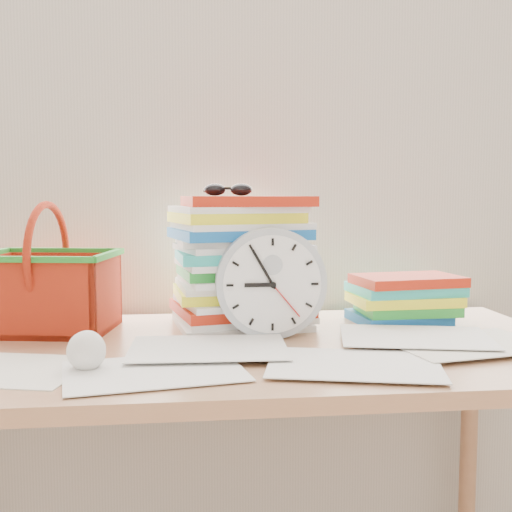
{
  "coord_description": "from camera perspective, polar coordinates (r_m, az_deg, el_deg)",
  "views": [
    {
      "loc": [
        -0.1,
        0.34,
        1.05
      ],
      "look_at": [
        0.05,
        1.6,
        0.93
      ],
      "focal_mm": 45.0,
      "sensor_mm": 36.0,
      "label": 1
    }
  ],
  "objects": [
    {
      "name": "curtain",
      "position": [
        1.66,
        -3.24,
        14.1
      ],
      "size": [
        2.4,
        0.01,
        2.5
      ],
      "primitive_type": "cube",
      "color": "beige",
      "rests_on": "room_shell"
    },
    {
      "name": "scattered_papers",
      "position": [
        1.3,
        -2.08,
        -7.6
      ],
      "size": [
        1.26,
        0.42,
        0.02
      ],
      "primitive_type": null,
      "color": "white",
      "rests_on": "desk"
    },
    {
      "name": "basket",
      "position": [
        1.48,
        -17.98,
        -1.04
      ],
      "size": [
        0.31,
        0.26,
        0.28
      ],
      "primitive_type": null,
      "rotation": [
        0.0,
        0.0,
        -0.17
      ],
      "color": "#B82E12",
      "rests_on": "desk"
    },
    {
      "name": "clock",
      "position": [
        1.34,
        1.32,
        -2.4
      ],
      "size": [
        0.23,
        0.05,
        0.23
      ],
      "primitive_type": "cylinder",
      "rotation": [
        1.57,
        0.0,
        0.0
      ],
      "color": "#ACB4BD",
      "rests_on": "desk"
    },
    {
      "name": "crumpled_ball",
      "position": [
        1.15,
        -14.87,
        -8.11
      ],
      "size": [
        0.07,
        0.07,
        0.07
      ],
      "primitive_type": "sphere",
      "color": "white",
      "rests_on": "desk"
    },
    {
      "name": "desk",
      "position": [
        1.32,
        -2.07,
        -11.01
      ],
      "size": [
        1.4,
        0.7,
        0.75
      ],
      "color": "#A7734E",
      "rests_on": "ground"
    },
    {
      "name": "sunglasses",
      "position": [
        1.45,
        -2.5,
        5.91
      ],
      "size": [
        0.15,
        0.14,
        0.03
      ],
      "primitive_type": null,
      "rotation": [
        0.0,
        0.0,
        -0.34
      ],
      "color": "black",
      "rests_on": "paper_stack"
    },
    {
      "name": "book_stack",
      "position": [
        1.55,
        12.62,
        -3.71
      ],
      "size": [
        0.27,
        0.21,
        0.11
      ],
      "primitive_type": null,
      "rotation": [
        0.0,
        0.0,
        0.03
      ],
      "color": "white",
      "rests_on": "desk"
    },
    {
      "name": "paper_stack",
      "position": [
        1.47,
        -1.27,
        -0.47
      ],
      "size": [
        0.36,
        0.32,
        0.3
      ],
      "primitive_type": null,
      "rotation": [
        0.0,
        0.0,
        0.2
      ],
      "color": "white",
      "rests_on": "desk"
    }
  ]
}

